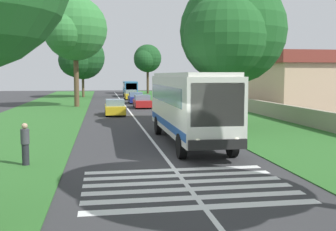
% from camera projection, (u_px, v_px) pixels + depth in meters
% --- Properties ---
extents(ground, '(160.00, 160.00, 0.00)m').
position_uv_depth(ground, '(170.00, 164.00, 16.65)').
color(ground, '#333335').
extents(grass_verge_left, '(120.00, 8.00, 0.04)m').
position_uv_depth(grass_verge_left, '(27.00, 124.00, 30.07)').
color(grass_verge_left, '#2D6628').
rests_on(grass_verge_left, ground).
extents(grass_verge_right, '(120.00, 8.00, 0.04)m').
position_uv_depth(grass_verge_right, '(240.00, 120.00, 32.70)').
color(grass_verge_right, '#2D6628').
rests_on(grass_verge_right, ground).
extents(centre_line, '(110.00, 0.16, 0.01)m').
position_uv_depth(centre_line, '(138.00, 122.00, 31.38)').
color(centre_line, silver).
rests_on(centre_line, ground).
extents(coach_bus, '(11.16, 2.62, 3.73)m').
position_uv_depth(coach_bus, '(188.00, 103.00, 21.61)').
color(coach_bus, silver).
rests_on(coach_bus, ground).
extents(zebra_crossing, '(4.95, 6.80, 0.01)m').
position_uv_depth(zebra_crossing, '(187.00, 185.00, 13.46)').
color(zebra_crossing, silver).
rests_on(zebra_crossing, ground).
extents(trailing_car_0, '(4.30, 1.78, 1.43)m').
position_uv_depth(trailing_car_0, '(115.00, 108.00, 36.90)').
color(trailing_car_0, gold).
rests_on(trailing_car_0, ground).
extents(trailing_car_1, '(4.30, 1.78, 1.43)m').
position_uv_depth(trailing_car_1, '(142.00, 102.00, 44.91)').
color(trailing_car_1, '#B21E1E').
rests_on(trailing_car_1, ground).
extents(trailing_car_2, '(4.30, 1.78, 1.43)m').
position_uv_depth(trailing_car_2, '(136.00, 98.00, 52.12)').
color(trailing_car_2, navy).
rests_on(trailing_car_2, ground).
extents(trailing_car_3, '(4.30, 1.78, 1.43)m').
position_uv_depth(trailing_car_3, '(131.00, 95.00, 60.28)').
color(trailing_car_3, gold).
rests_on(trailing_car_3, ground).
extents(trailing_minibus_0, '(6.00, 2.14, 2.53)m').
position_uv_depth(trailing_minibus_0, '(130.00, 87.00, 68.15)').
color(trailing_minibus_0, teal).
rests_on(trailing_minibus_0, ground).
extents(roadside_tree_left_0, '(9.02, 7.17, 9.89)m').
position_uv_depth(roadside_tree_left_0, '(81.00, 59.00, 65.43)').
color(roadside_tree_left_0, brown).
rests_on(roadside_tree_left_0, grass_verge_left).
extents(roadside_tree_left_2, '(8.39, 7.08, 12.24)m').
position_uv_depth(roadside_tree_left_2, '(74.00, 31.00, 45.56)').
color(roadside_tree_left_2, brown).
rests_on(roadside_tree_left_2, grass_verge_left).
extents(roadside_tree_right_0, '(9.42, 7.42, 10.23)m').
position_uv_depth(roadside_tree_right_0, '(229.00, 35.00, 28.00)').
color(roadside_tree_right_0, brown).
rests_on(roadside_tree_right_0, grass_verge_right).
extents(roadside_tree_right_1, '(6.72, 5.35, 9.31)m').
position_uv_depth(roadside_tree_right_1, '(147.00, 59.00, 77.65)').
color(roadside_tree_right_1, '#4C3826').
rests_on(roadside_tree_right_1, grass_verge_right).
extents(utility_pole, '(0.24, 1.40, 7.72)m').
position_uv_depth(utility_pole, '(230.00, 68.00, 26.61)').
color(utility_pole, '#473828').
rests_on(utility_pole, grass_verge_right).
extents(roadside_wall, '(70.00, 0.40, 1.24)m').
position_uv_depth(roadside_wall, '(257.00, 107.00, 38.09)').
color(roadside_wall, '#9E937F').
rests_on(roadside_wall, grass_verge_right).
extents(roadside_building, '(9.97, 7.19, 5.91)m').
position_uv_depth(roadside_building, '(294.00, 81.00, 42.18)').
color(roadside_building, beige).
rests_on(roadside_building, ground).
extents(pedestrian, '(0.34, 0.34, 1.69)m').
position_uv_depth(pedestrian, '(25.00, 144.00, 16.25)').
color(pedestrian, '#26262D').
rests_on(pedestrian, grass_verge_left).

